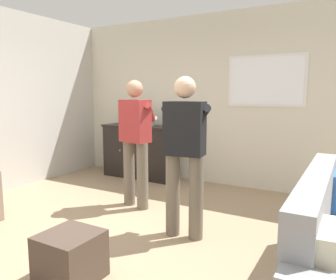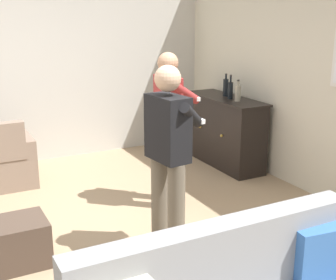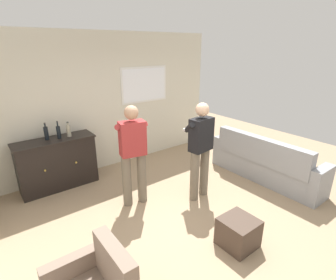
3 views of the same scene
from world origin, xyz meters
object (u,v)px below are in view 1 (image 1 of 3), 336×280
bottle_liquor_amber (137,118)px  bottle_spirits_clear (152,120)px  couch (335,249)px  sideboard_cabinet (140,151)px  person_standing_right (185,149)px  bottle_wine_green (144,119)px  person_standing_left (136,137)px  ottoman (70,257)px

bottle_liquor_amber → bottle_spirits_clear: bearing=-9.7°
couch → sideboard_cabinet: sideboard_cabinet is taller
person_standing_right → bottle_spirits_clear: bearing=130.5°
sideboard_cabinet → bottle_wine_green: bearing=-1.6°
person_standing_left → person_standing_right: same height
sideboard_cabinet → person_standing_left: person_standing_left is taller
bottle_spirits_clear → person_standing_left: (0.58, -1.31, -0.12)m
bottle_wine_green → bottle_spirits_clear: (0.18, -0.01, -0.01)m
bottle_wine_green → person_standing_left: bearing=-60.3°
sideboard_cabinet → ottoman: 3.36m
bottle_spirits_clear → person_standing_right: person_standing_right is taller
bottle_liquor_amber → ottoman: 3.55m
bottle_wine_green → bottle_spirits_clear: 0.18m
couch → bottle_spirits_clear: 3.76m
bottle_wine_green → bottle_liquor_amber: bottle_wine_green is taller
bottle_wine_green → ottoman: 3.42m
bottle_liquor_amber → bottle_spirits_clear: bottle_liquor_amber is taller
bottle_wine_green → person_standing_left: person_standing_left is taller
ottoman → person_standing_right: bearing=70.5°
ottoman → bottle_liquor_amber: bearing=115.9°
person_standing_right → couch: bearing=-13.0°
bottle_liquor_amber → bottle_spirits_clear: 0.38m
ottoman → person_standing_right: (0.43, 1.20, 0.74)m
bottle_liquor_amber → person_standing_left: person_standing_left is taller
couch → bottle_wine_green: size_ratio=7.06×
bottle_spirits_clear → bottle_wine_green: bearing=178.4°
bottle_liquor_amber → person_standing_left: size_ratio=0.18×
ottoman → person_standing_right: size_ratio=0.26×
sideboard_cabinet → bottle_spirits_clear: size_ratio=4.96×
bottle_wine_green → bottle_liquor_amber: (-0.19, 0.06, 0.00)m
bottle_spirits_clear → person_standing_right: (1.56, -1.83, -0.12)m
bottle_liquor_amber → bottle_spirits_clear: size_ratio=1.11×
bottle_wine_green → person_standing_right: 2.53m
sideboard_cabinet → person_standing_left: 1.64m
couch → person_standing_left: (-2.42, 0.85, 0.59)m
bottle_wine_green → bottle_spirits_clear: size_ratio=1.15×
bottle_wine_green → person_standing_left: 1.52m
ottoman → bottle_spirits_clear: bearing=110.5°
bottle_wine_green → person_standing_right: bearing=-46.5°
couch → ottoman: 2.06m
bottle_spirits_clear → sideboard_cabinet: bearing=178.4°
bottle_wine_green → person_standing_left: size_ratio=0.19×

